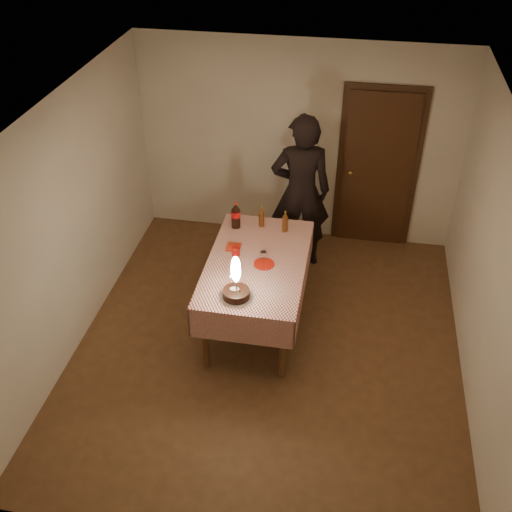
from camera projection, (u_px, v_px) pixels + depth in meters
name	position (u px, v px, depth m)	size (l,w,h in m)	color
ground	(268.00, 345.00, 6.40)	(4.00, 4.50, 0.01)	brown
room_shell	(275.00, 210.00, 5.48)	(4.04, 4.54, 2.62)	silver
dining_table	(257.00, 270.00, 6.26)	(1.02, 1.72, 0.85)	brown
birthday_cake	(236.00, 287.00, 5.65)	(0.32, 0.32, 0.48)	white
red_plate	(264.00, 264.00, 6.15)	(0.22, 0.22, 0.01)	red
red_cup	(236.00, 251.00, 6.25)	(0.08, 0.08, 0.10)	#AD120C
clear_cup	(263.00, 255.00, 6.20)	(0.07, 0.07, 0.09)	white
napkin_stack	(234.00, 247.00, 6.39)	(0.15, 0.15, 0.02)	red
cola_bottle	(236.00, 215.00, 6.63)	(0.10, 0.10, 0.32)	black
amber_bottle_left	(262.00, 217.00, 6.67)	(0.06, 0.06, 0.25)	#50290D
amber_bottle_right	(285.00, 222.00, 6.58)	(0.06, 0.06, 0.25)	#50290D
photographer	(301.00, 192.00, 7.09)	(0.79, 0.59, 1.96)	black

